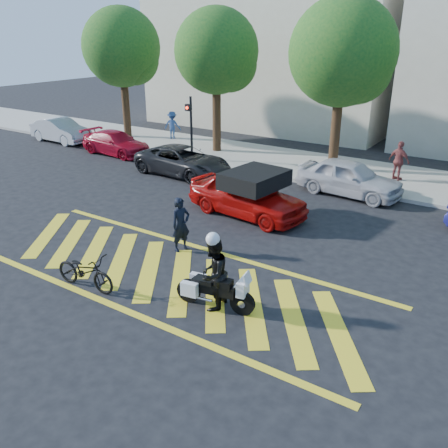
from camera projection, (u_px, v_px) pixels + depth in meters
The scene contains 19 objects.
ground at pixel (166, 275), 12.87m from camera, with size 90.00×90.00×0.00m, color black.
sidewalk at pixel (332, 170), 22.09m from camera, with size 60.00×5.00×0.15m, color #9E998E.
crosswalk at pixel (165, 274), 12.88m from camera, with size 12.33×4.00×0.01m.
building_left at pixel (274, 48), 31.22m from camera, with size 16.00×8.00×10.00m, color beige.
tree_far_left at pixel (124, 50), 26.79m from camera, with size 4.40×4.40×7.41m.
tree_left at pixel (219, 54), 23.50m from camera, with size 4.20×4.20×7.26m.
tree_center at pixel (346, 56), 20.15m from camera, with size 4.60×4.60×7.56m.
signal_pole at pixel (190, 124), 22.95m from camera, with size 0.28×0.43×3.20m.
officer_bike at pixel (181, 225), 13.98m from camera, with size 0.60×0.40×1.66m, color black.
bicycle at pixel (85, 271), 12.04m from camera, with size 0.64×1.82×0.96m, color black.
police_motorcycle at pixel (214, 290), 11.18m from camera, with size 1.99×0.76×0.88m.
officer_moto at pixel (213, 274), 11.03m from camera, with size 0.87×0.68×1.80m, color black.
red_convertible at pixel (247, 195), 16.70m from camera, with size 1.78×4.43×1.51m, color #A60A07.
parked_far_left at pixel (61, 130), 27.66m from camera, with size 1.44×4.12×1.36m, color #989B9F.
parked_left at pixel (116, 143), 24.97m from camera, with size 1.67×4.11×1.19m, color #A1091E.
parked_mid_left at pixel (183, 161), 21.44m from camera, with size 2.13×4.61×1.28m, color black.
parked_mid_right at pixel (349, 178), 18.79m from camera, with size 1.68×4.18×1.43m, color #B3B2B6.
pedestrian_left at pixel (172, 125), 27.76m from camera, with size 1.02×0.59×1.58m, color #304D85.
pedestrian_right at pixel (399, 161), 20.10m from camera, with size 0.98×0.41×1.67m, color brown.
Camera 1 is at (7.57, -8.62, 6.19)m, focal length 38.00 mm.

